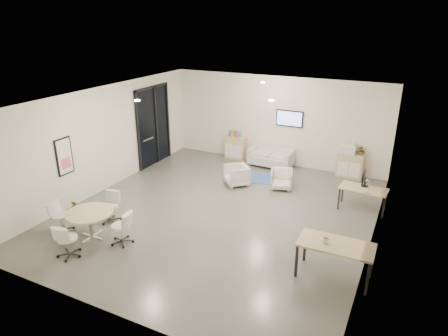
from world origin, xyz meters
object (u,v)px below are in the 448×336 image
loveseat (271,158)px  desk_rear (363,190)px  sideboard_left (236,148)px  round_table (89,215)px  armchair_right (281,178)px  sideboard_right (350,165)px  armchair_left (237,174)px  desk_front (336,247)px

loveseat → desk_rear: (3.50, -2.17, 0.28)m
sideboard_left → loveseat: 1.52m
loveseat → round_table: (-2.27, -6.70, 0.29)m
armchair_right → sideboard_right: bearing=30.8°
round_table → loveseat: bearing=71.3°
round_table → sideboard_left: bearing=83.7°
sideboard_left → round_table: (-0.76, -6.87, 0.17)m
loveseat → desk_rear: 4.12m
sideboard_left → loveseat: sideboard_left is taller
armchair_left → round_table: bearing=-65.5°
round_table → sideboard_right: bearing=53.9°
sideboard_right → armchair_right: sideboard_right is taller
sideboard_right → loveseat: (-2.74, -0.17, -0.10)m
sideboard_left → round_table: 6.92m
sideboard_left → armchair_left: sideboard_left is taller
sideboard_right → armchair_left: (-3.16, -2.27, -0.06)m
sideboard_right → round_table: sideboard_right is taller
armchair_right → desk_rear: size_ratio=0.52×
round_table → desk_rear: bearing=38.2°
armchair_right → desk_front: size_ratio=0.45×
armchair_left → armchair_right: 1.43m
sideboard_right → armchair_right: size_ratio=1.24×
sideboard_left → sideboard_right: (4.24, -0.00, -0.01)m
loveseat → armchair_left: bearing=-99.1°
loveseat → armchair_right: same height
desk_rear → round_table: bearing=-137.9°
armchair_left → armchair_right: (1.39, 0.36, -0.02)m
sideboard_right → desk_front: (0.71, -5.83, 0.29)m
armchair_left → round_table: 4.96m
sideboard_left → armchair_left: size_ratio=1.21×
sideboard_left → desk_rear: bearing=-25.0°
loveseat → round_table: round_table is taller
loveseat → armchair_right: 2.00m
armchair_left → desk_rear: bearing=45.6°
sideboard_left → armchair_left: (1.09, -2.28, -0.08)m
desk_rear → round_table: size_ratio=1.15×
armchair_left → loveseat: bearing=125.2°
armchair_left → desk_rear: armchair_left is taller
sideboard_left → desk_front: sideboard_left is taller
armchair_right → desk_front: 4.64m
desk_front → armchair_right: bearing=121.7°
armchair_right → round_table: 5.92m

